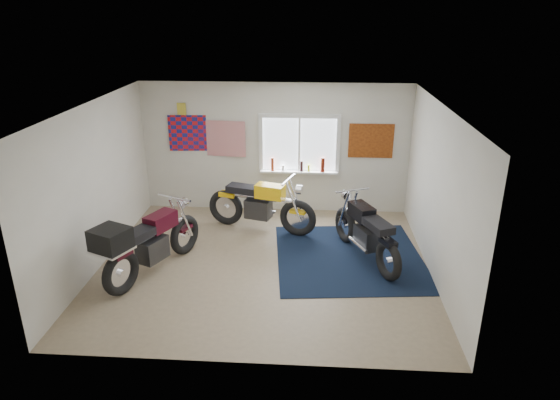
# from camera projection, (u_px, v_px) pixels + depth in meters

# --- Properties ---
(ground) EXTENTS (5.50, 5.50, 0.00)m
(ground) POSITION_uv_depth(u_px,v_px,m) (264.00, 265.00, 8.46)
(ground) COLOR #9E896B
(ground) RESTS_ON ground
(room_shell) EXTENTS (5.50, 5.50, 5.50)m
(room_shell) POSITION_uv_depth(u_px,v_px,m) (263.00, 173.00, 7.87)
(room_shell) COLOR white
(room_shell) RESTS_ON ground
(navy_rug) EXTENTS (2.74, 2.83, 0.01)m
(navy_rug) POSITION_uv_depth(u_px,v_px,m) (349.00, 257.00, 8.72)
(navy_rug) COLOR black
(navy_rug) RESTS_ON ground
(window_assembly) EXTENTS (1.66, 0.17, 1.26)m
(window_assembly) POSITION_uv_depth(u_px,v_px,m) (299.00, 148.00, 10.23)
(window_assembly) COLOR white
(window_assembly) RESTS_ON room_shell
(oil_bottles) EXTENTS (1.12, 0.09, 0.30)m
(oil_bottles) POSITION_uv_depth(u_px,v_px,m) (303.00, 165.00, 10.28)
(oil_bottles) COLOR maroon
(oil_bottles) RESTS_ON window_assembly
(flag_display) EXTENTS (1.60, 0.10, 1.17)m
(flag_display) POSITION_uv_depth(u_px,v_px,m) (182.00, 109.00, 10.10)
(flag_display) COLOR red
(flag_display) RESTS_ON room_shell
(triumph_poster) EXTENTS (0.90, 0.03, 0.70)m
(triumph_poster) POSITION_uv_depth(u_px,v_px,m) (371.00, 141.00, 10.08)
(triumph_poster) COLOR #A54C14
(triumph_poster) RESTS_ON room_shell
(yellow_triumph) EXTENTS (2.18, 0.87, 1.13)m
(yellow_triumph) POSITION_uv_depth(u_px,v_px,m) (260.00, 206.00, 9.63)
(yellow_triumph) COLOR black
(yellow_triumph) RESTS_ON ground
(black_chrome_bike) EXTENTS (1.04, 2.01, 1.10)m
(black_chrome_bike) POSITION_uv_depth(u_px,v_px,m) (366.00, 233.00, 8.50)
(black_chrome_bike) COLOR black
(black_chrome_bike) RESTS_ON navy_rug
(maroon_tourer) EXTENTS (1.23, 2.15, 1.14)m
(maroon_tourer) POSITION_uv_depth(u_px,v_px,m) (146.00, 243.00, 7.90)
(maroon_tourer) COLOR black
(maroon_tourer) RESTS_ON ground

